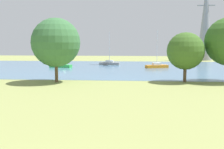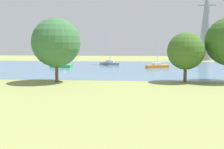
# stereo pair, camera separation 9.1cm
# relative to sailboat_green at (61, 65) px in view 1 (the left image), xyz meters

# --- Properties ---
(ground_plane) EXTENTS (160.00, 160.00, 0.00)m
(ground_plane) POSITION_rel_sailboat_green_xyz_m (11.70, -27.86, -0.45)
(ground_plane) COLOR #8C9351
(water_surface) EXTENTS (140.00, 40.00, 0.02)m
(water_surface) POSITION_rel_sailboat_green_xyz_m (11.70, 0.14, -0.44)
(water_surface) COLOR #547DA0
(water_surface) RESTS_ON ground
(sailboat_green) EXTENTS (5.00, 2.41, 5.51)m
(sailboat_green) POSITION_rel_sailboat_green_xyz_m (0.00, 0.00, 0.00)
(sailboat_green) COLOR green
(sailboat_green) RESTS_ON water_surface
(sailboat_gray) EXTENTS (4.93, 1.98, 8.06)m
(sailboat_gray) POSITION_rel_sailboat_green_xyz_m (9.93, 7.77, 0.03)
(sailboat_gray) COLOR gray
(sailboat_gray) RESTS_ON water_surface
(sailboat_orange) EXTENTS (5.02, 3.03, 8.04)m
(sailboat_orange) POSITION_rel_sailboat_green_xyz_m (20.69, 0.62, 0.03)
(sailboat_orange) COLOR orange
(sailboat_orange) RESTS_ON water_surface
(tree_east_far) EXTENTS (6.62, 6.62, 8.72)m
(tree_east_far) POSITION_rel_sailboat_green_xyz_m (5.31, -21.93, 4.96)
(tree_east_far) COLOR brown
(tree_east_far) RESTS_ON ground
(tree_west_near) EXTENTS (5.09, 5.09, 6.80)m
(tree_west_near) POSITION_rel_sailboat_green_xyz_m (22.87, -20.37, 3.80)
(tree_west_near) COLOR brown
(tree_west_near) RESTS_ON ground
(electricity_pylon) EXTENTS (6.40, 4.40, 24.20)m
(electricity_pylon) POSITION_rel_sailboat_green_xyz_m (37.11, 27.80, 11.67)
(electricity_pylon) COLOR gray
(electricity_pylon) RESTS_ON ground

